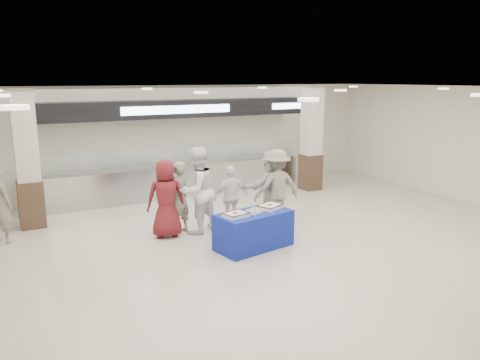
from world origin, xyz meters
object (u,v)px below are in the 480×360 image
chef_short (231,196)px  sheet_cake_right (270,206)px  civilian_maroon (166,198)px  soldier_a (179,198)px  chef_tall (197,190)px  civilian_white (271,185)px  soldier_b (277,186)px  display_table (254,230)px  sheet_cake_left (236,214)px  cupcake_tray (253,211)px

chef_short → sheet_cake_right: bearing=99.1°
civilian_maroon → soldier_a: size_ratio=1.05×
chef_tall → civilian_white: chef_tall is taller
civilian_maroon → soldier_a: (0.32, 0.10, -0.04)m
civilian_maroon → chef_tall: 0.72m
soldier_b → display_table: bearing=48.1°
soldier_a → civilian_white: civilian_white is taller
sheet_cake_left → civilian_white: size_ratio=0.30×
sheet_cake_left → cupcake_tray: sheet_cake_left is taller
sheet_cake_right → civilian_maroon: size_ratio=0.35×
cupcake_tray → chef_tall: chef_tall is taller
chef_tall → sheet_cake_left: bearing=74.9°
civilian_maroon → chef_tall: (0.71, -0.05, 0.11)m
sheet_cake_left → chef_tall: chef_tall is taller
cupcake_tray → chef_short: (0.24, 1.46, -0.06)m
chef_tall → soldier_a: bearing=-41.6°
sheet_cake_right → civilian_maroon: 2.26m
sheet_cake_right → soldier_a: size_ratio=0.37×
cupcake_tray → chef_short: chef_short is taller
display_table → soldier_b: bearing=32.8°
display_table → chef_short: 1.52m
display_table → chef_tall: (-0.61, 1.46, 0.60)m
civilian_white → sheet_cake_left: bearing=19.5°
display_table → civilian_white: size_ratio=0.90×
chef_short → civilian_white: 1.12m
soldier_a → chef_short: soldier_a is taller
sheet_cake_right → civilian_maroon: bearing=141.2°
sheet_cake_right → soldier_b: size_ratio=0.34×
civilian_white → chef_tall: bearing=-20.9°
civilian_white → soldier_a: bearing=-24.6°
display_table → chef_short: chef_short is taller
chef_tall → chef_short: bearing=159.3°
soldier_a → chef_tall: (0.38, -0.15, 0.15)m
cupcake_tray → soldier_b: size_ratio=0.28×
chef_short → soldier_b: (1.12, -0.21, 0.16)m
sheet_cake_left → soldier_b: 2.26m
soldier_b → soldier_a: bearing=-3.2°
display_table → sheet_cake_right: 0.62m
civilian_white → sheet_cake_right: bearing=35.4°
soldier_a → civilian_maroon: bearing=-7.3°
sheet_cake_right → civilian_maroon: civilian_maroon is taller
sheet_cake_right → display_table: bearing=-167.9°
chef_tall → chef_short: (0.85, 0.00, -0.24)m
sheet_cake_left → soldier_b: (1.82, 1.34, 0.09)m
sheet_cake_left → chef_short: size_ratio=0.35×
chef_tall → civilian_white: 1.96m
display_table → chef_tall: 1.69m
cupcake_tray → chef_tall: size_ratio=0.25×
chef_short → civilian_white: bearing=-178.0°
chef_short → civilian_white: civilian_white is taller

